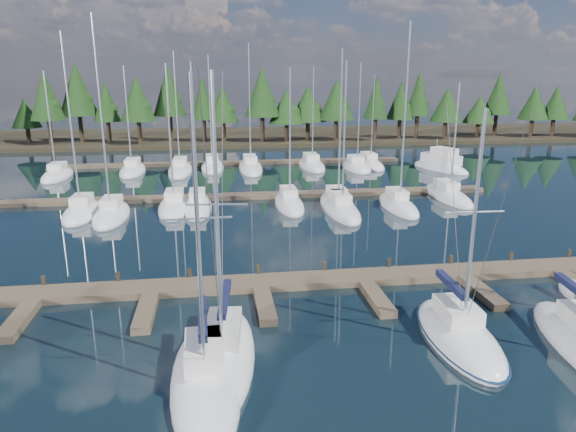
{
  "coord_description": "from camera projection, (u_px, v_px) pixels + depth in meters",
  "views": [
    {
      "loc": [
        -2.2,
        -9.23,
        11.7
      ],
      "look_at": [
        2.2,
        22.0,
        3.0
      ],
      "focal_mm": 32.0,
      "sensor_mm": 36.0,
      "label": 1
    }
  ],
  "objects": [
    {
      "name": "tree_line",
      "position": [
        214.0,
        102.0,
        86.53
      ],
      "size": [
        186.67,
        11.82,
        13.16
      ],
      "color": "black",
      "rests_on": "far_shore"
    },
    {
      "name": "front_sailboat_4",
      "position": [
        459.0,
        335.0,
        23.3
      ],
      "size": [
        3.26,
        7.8,
        11.23
      ],
      "color": "silver",
      "rests_on": "ground"
    },
    {
      "name": "main_dock",
      "position": [
        261.0,
        287.0,
        28.73
      ],
      "size": [
        44.0,
        6.13,
        0.9
      ],
      "color": "brown",
      "rests_on": "ground"
    },
    {
      "name": "ground",
      "position": [
        247.0,
        227.0,
        40.85
      ],
      "size": [
        260.0,
        260.0,
        0.0
      ],
      "primitive_type": "plane",
      "color": "black",
      "rests_on": "ground"
    },
    {
      "name": "back_docks",
      "position": [
        236.0,
        177.0,
        59.5
      ],
      "size": [
        50.0,
        21.8,
        0.4
      ],
      "color": "brown",
      "rests_on": "ground"
    },
    {
      "name": "back_sailboat_rows",
      "position": [
        240.0,
        184.0,
        55.48
      ],
      "size": [
        45.77,
        32.98,
        17.06
      ],
      "color": "silver",
      "rests_on": "ground"
    },
    {
      "name": "front_sailboat_3",
      "position": [
        205.0,
        381.0,
        19.82
      ],
      "size": [
        2.92,
        8.84,
        12.61
      ],
      "color": "silver",
      "rests_on": "ground"
    },
    {
      "name": "far_shore",
      "position": [
        227.0,
        137.0,
        98.05
      ],
      "size": [
        220.0,
        30.0,
        0.6
      ],
      "primitive_type": "cube",
      "color": "black",
      "rests_on": "ground"
    },
    {
      "name": "motor_yacht_right",
      "position": [
        441.0,
        166.0,
        65.5
      ],
      "size": [
        5.91,
        9.85,
        4.68
      ],
      "color": "silver",
      "rests_on": "ground"
    },
    {
      "name": "front_sailboat_2",
      "position": [
        224.0,
        356.0,
        21.58
      ],
      "size": [
        3.46,
        8.97,
        12.68
      ],
      "color": "silver",
      "rests_on": "ground"
    }
  ]
}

